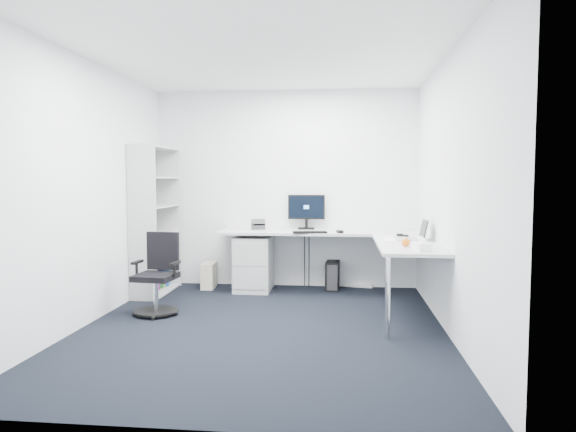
# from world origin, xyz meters

# --- Properties ---
(ground) EXTENTS (4.20, 4.20, 0.00)m
(ground) POSITION_xyz_m (0.00, 0.00, 0.00)
(ground) COLOR black
(ceiling) EXTENTS (4.20, 4.20, 0.00)m
(ceiling) POSITION_xyz_m (0.00, 0.00, 2.70)
(ceiling) COLOR white
(wall_back) EXTENTS (3.60, 0.02, 2.70)m
(wall_back) POSITION_xyz_m (0.00, 2.10, 1.35)
(wall_back) COLOR white
(wall_back) RESTS_ON ground
(wall_front) EXTENTS (3.60, 0.02, 2.70)m
(wall_front) POSITION_xyz_m (0.00, -2.10, 1.35)
(wall_front) COLOR white
(wall_front) RESTS_ON ground
(wall_left) EXTENTS (0.02, 4.20, 2.70)m
(wall_left) POSITION_xyz_m (-1.80, 0.00, 1.35)
(wall_left) COLOR white
(wall_left) RESTS_ON ground
(wall_right) EXTENTS (0.02, 4.20, 2.70)m
(wall_right) POSITION_xyz_m (1.80, 0.00, 1.35)
(wall_right) COLOR white
(wall_right) RESTS_ON ground
(l_desk) EXTENTS (2.76, 1.55, 0.81)m
(l_desk) POSITION_xyz_m (0.55, 1.40, 0.40)
(l_desk) COLOR #B8BBBB
(l_desk) RESTS_ON ground
(drawer_pedestal) EXTENTS (0.47, 0.59, 0.72)m
(drawer_pedestal) POSITION_xyz_m (-0.38, 1.74, 0.36)
(drawer_pedestal) COLOR #B8BBBB
(drawer_pedestal) RESTS_ON ground
(bookshelf) EXTENTS (0.37, 0.95, 1.91)m
(bookshelf) POSITION_xyz_m (-1.62, 1.45, 0.95)
(bookshelf) COLOR #B4B6B6
(bookshelf) RESTS_ON ground
(task_chair) EXTENTS (0.55, 0.55, 0.89)m
(task_chair) POSITION_xyz_m (-1.24, 0.40, 0.45)
(task_chair) COLOR black
(task_chair) RESTS_ON ground
(black_pc_tower) EXTENTS (0.19, 0.39, 0.38)m
(black_pc_tower) POSITION_xyz_m (0.66, 1.93, 0.19)
(black_pc_tower) COLOR black
(black_pc_tower) RESTS_ON ground
(beige_pc_tower) EXTENTS (0.18, 0.37, 0.34)m
(beige_pc_tower) POSITION_xyz_m (-1.02, 1.82, 0.17)
(beige_pc_tower) COLOR beige
(beige_pc_tower) RESTS_ON ground
(power_strip) EXTENTS (0.38, 0.13, 0.04)m
(power_strip) POSITION_xyz_m (1.02, 2.08, 0.02)
(power_strip) COLOR white
(power_strip) RESTS_ON ground
(monitor) EXTENTS (0.50, 0.16, 0.48)m
(monitor) POSITION_xyz_m (0.30, 1.98, 1.05)
(monitor) COLOR black
(monitor) RESTS_ON l_desk
(black_keyboard) EXTENTS (0.44, 0.22, 0.02)m
(black_keyboard) POSITION_xyz_m (0.38, 1.48, 0.82)
(black_keyboard) COLOR black
(black_keyboard) RESTS_ON l_desk
(mouse) EXTENTS (0.10, 0.12, 0.04)m
(mouse) POSITION_xyz_m (0.76, 1.52, 0.82)
(mouse) COLOR black
(mouse) RESTS_ON l_desk
(desk_phone) EXTENTS (0.22, 0.22, 0.13)m
(desk_phone) POSITION_xyz_m (-0.35, 1.91, 0.87)
(desk_phone) COLOR #2E2E31
(desk_phone) RESTS_ON l_desk
(laptop) EXTENTS (0.36, 0.35, 0.25)m
(laptop) POSITION_xyz_m (1.49, 0.86, 0.93)
(laptop) COLOR #BABDC1
(laptop) RESTS_ON l_desk
(white_keyboard) EXTENTS (0.12, 0.43, 0.01)m
(white_keyboard) POSITION_xyz_m (1.31, 0.80, 0.81)
(white_keyboard) COLOR white
(white_keyboard) RESTS_ON l_desk
(headphones) EXTENTS (0.18, 0.22, 0.05)m
(headphones) POSITION_xyz_m (1.50, 1.17, 0.83)
(headphones) COLOR black
(headphones) RESTS_ON l_desk
(orange_fruit) EXTENTS (0.09, 0.09, 0.09)m
(orange_fruit) POSITION_xyz_m (1.43, 0.27, 0.85)
(orange_fruit) COLOR orange
(orange_fruit) RESTS_ON l_desk
(tissue_box) EXTENTS (0.16, 0.24, 0.08)m
(tissue_box) POSITION_xyz_m (1.54, -0.00, 0.84)
(tissue_box) COLOR white
(tissue_box) RESTS_ON l_desk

